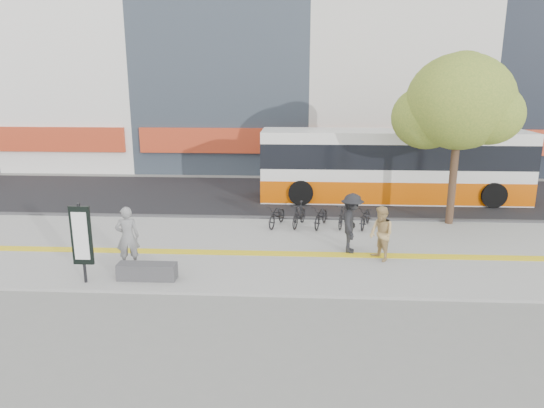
# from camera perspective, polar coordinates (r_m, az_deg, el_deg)

# --- Properties ---
(ground) EXTENTS (120.00, 120.00, 0.00)m
(ground) POSITION_cam_1_polar(r_m,az_deg,el_deg) (14.71, -2.93, -7.31)
(ground) COLOR slate
(ground) RESTS_ON ground
(sidewalk) EXTENTS (40.00, 7.00, 0.08)m
(sidewalk) POSITION_cam_1_polar(r_m,az_deg,el_deg) (16.09, -2.37, -5.21)
(sidewalk) COLOR gray
(sidewalk) RESTS_ON ground
(tactile_strip) EXTENTS (40.00, 0.45, 0.01)m
(tactile_strip) POSITION_cam_1_polar(r_m,az_deg,el_deg) (15.60, -2.55, -5.67)
(tactile_strip) COLOR yellow
(tactile_strip) RESTS_ON sidewalk
(street) EXTENTS (40.00, 8.00, 0.06)m
(street) POSITION_cam_1_polar(r_m,az_deg,el_deg) (23.27, -0.61, 0.97)
(street) COLOR black
(street) RESTS_ON ground
(curb) EXTENTS (40.00, 0.25, 0.14)m
(curb) POSITION_cam_1_polar(r_m,az_deg,el_deg) (19.40, -1.39, -1.66)
(curb) COLOR #3C3C3F
(curb) RESTS_ON ground
(bench) EXTENTS (1.60, 0.45, 0.45)m
(bench) POSITION_cam_1_polar(r_m,az_deg,el_deg) (14.02, -14.20, -7.54)
(bench) COLOR #3C3C3F
(bench) RESTS_ON sidewalk
(signboard) EXTENTS (0.55, 0.10, 2.20)m
(signboard) POSITION_cam_1_polar(r_m,az_deg,el_deg) (13.96, -21.13, -3.55)
(signboard) COLOR black
(signboard) RESTS_ON sidewalk
(street_tree) EXTENTS (4.40, 3.80, 6.31)m
(street_tree) POSITION_cam_1_polar(r_m,az_deg,el_deg) (19.28, 20.69, 10.76)
(street_tree) COLOR #3B261A
(street_tree) RESTS_ON sidewalk
(bus) EXTENTS (11.69, 2.77, 3.11)m
(bus) POSITION_cam_1_polar(r_m,az_deg,el_deg) (22.81, 13.71, 4.12)
(bus) COLOR silver
(bus) RESTS_ON street
(bicycle_row) EXTENTS (4.25, 1.65, 0.91)m
(bicycle_row) POSITION_cam_1_polar(r_m,az_deg,el_deg) (18.28, 5.70, -1.32)
(bicycle_row) COLOR black
(bicycle_row) RESTS_ON sidewalk
(seated_woman) EXTENTS (0.75, 0.59, 1.81)m
(seated_woman) POSITION_cam_1_polar(r_m,az_deg,el_deg) (14.82, -16.33, -3.68)
(seated_woman) COLOR black
(seated_woman) RESTS_ON sidewalk
(pedestrian_tan) EXTENTS (0.92, 1.00, 1.66)m
(pedestrian_tan) POSITION_cam_1_polar(r_m,az_deg,el_deg) (15.12, 12.49, -3.37)
(pedestrian_tan) COLOR tan
(pedestrian_tan) RESTS_ON sidewalk
(pedestrian_dark) EXTENTS (0.87, 1.31, 1.89)m
(pedestrian_dark) POSITION_cam_1_polar(r_m,az_deg,el_deg) (15.61, 9.18, -2.20)
(pedestrian_dark) COLOR black
(pedestrian_dark) RESTS_ON sidewalk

